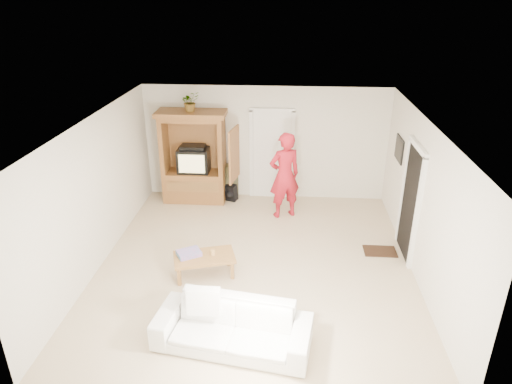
# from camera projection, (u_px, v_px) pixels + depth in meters

# --- Properties ---
(floor) EXTENTS (6.00, 6.00, 0.00)m
(floor) POSITION_uv_depth(u_px,v_px,m) (255.00, 264.00, 8.17)
(floor) COLOR tan
(floor) RESTS_ON ground
(ceiling) EXTENTS (6.00, 6.00, 0.00)m
(ceiling) POSITION_uv_depth(u_px,v_px,m) (255.00, 123.00, 7.11)
(ceiling) COLOR white
(ceiling) RESTS_ON floor
(wall_back) EXTENTS (5.50, 0.00, 5.50)m
(wall_back) POSITION_uv_depth(u_px,v_px,m) (265.00, 143.00, 10.37)
(wall_back) COLOR silver
(wall_back) RESTS_ON floor
(wall_front) EXTENTS (5.50, 0.00, 5.50)m
(wall_front) POSITION_uv_depth(u_px,v_px,m) (234.00, 315.00, 4.91)
(wall_front) COLOR silver
(wall_front) RESTS_ON floor
(wall_left) EXTENTS (0.00, 6.00, 6.00)m
(wall_left) POSITION_uv_depth(u_px,v_px,m) (96.00, 193.00, 7.83)
(wall_left) COLOR silver
(wall_left) RESTS_ON floor
(wall_right) EXTENTS (0.00, 6.00, 6.00)m
(wall_right) POSITION_uv_depth(u_px,v_px,m) (423.00, 204.00, 7.45)
(wall_right) COLOR silver
(wall_right) RESTS_ON floor
(armoire) EXTENTS (1.82, 1.14, 2.10)m
(armoire) POSITION_uv_depth(u_px,v_px,m) (195.00, 163.00, 10.33)
(armoire) COLOR brown
(armoire) RESTS_ON floor
(door_back) EXTENTS (0.85, 0.05, 2.04)m
(door_back) POSITION_uv_depth(u_px,v_px,m) (272.00, 156.00, 10.45)
(door_back) COLOR white
(door_back) RESTS_ON floor
(doorway_right) EXTENTS (0.05, 0.90, 2.04)m
(doorway_right) POSITION_uv_depth(u_px,v_px,m) (410.00, 203.00, 8.11)
(doorway_right) COLOR black
(doorway_right) RESTS_ON floor
(framed_picture) EXTENTS (0.03, 0.60, 0.48)m
(framed_picture) POSITION_uv_depth(u_px,v_px,m) (399.00, 149.00, 9.06)
(framed_picture) COLOR black
(framed_picture) RESTS_ON wall_right
(doormat) EXTENTS (0.60, 0.40, 0.02)m
(doormat) POSITION_uv_depth(u_px,v_px,m) (380.00, 251.00, 8.55)
(doormat) COLOR #382316
(doormat) RESTS_ON floor
(plant) EXTENTS (0.51, 0.50, 0.43)m
(plant) POSITION_uv_depth(u_px,v_px,m) (190.00, 102.00, 9.73)
(plant) COLOR #4C7238
(plant) RESTS_ON armoire
(man) EXTENTS (0.81, 0.69, 1.87)m
(man) POSITION_uv_depth(u_px,v_px,m) (285.00, 175.00, 9.56)
(man) COLOR #AA1624
(man) RESTS_ON floor
(sofa) EXTENTS (2.22, 1.15, 0.62)m
(sofa) POSITION_uv_depth(u_px,v_px,m) (232.00, 327.00, 6.20)
(sofa) COLOR white
(sofa) RESTS_ON floor
(coffee_table) EXTENTS (1.13, 0.82, 0.38)m
(coffee_table) POSITION_uv_depth(u_px,v_px,m) (204.00, 258.00, 7.73)
(coffee_table) COLOR #9E6F36
(coffee_table) RESTS_ON floor
(towel) EXTENTS (0.47, 0.44, 0.08)m
(towel) POSITION_uv_depth(u_px,v_px,m) (189.00, 253.00, 7.72)
(towel) COLOR #C7428A
(towel) RESTS_ON coffee_table
(candle) EXTENTS (0.08, 0.08, 0.10)m
(candle) POSITION_uv_depth(u_px,v_px,m) (213.00, 252.00, 7.73)
(candle) COLOR tan
(candle) RESTS_ON coffee_table
(backpack_black) EXTENTS (0.36, 0.29, 0.38)m
(backpack_black) POSITION_uv_depth(u_px,v_px,m) (230.00, 193.00, 10.57)
(backpack_black) COLOR black
(backpack_black) RESTS_ON floor
(backpack_olive) EXTENTS (0.45, 0.35, 0.79)m
(backpack_olive) POSITION_uv_depth(u_px,v_px,m) (229.00, 181.00, 10.66)
(backpack_olive) COLOR #47442B
(backpack_olive) RESTS_ON floor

